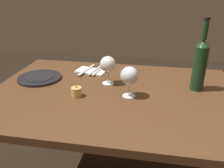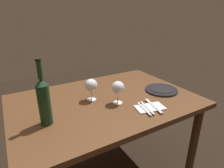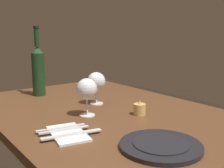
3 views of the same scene
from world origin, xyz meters
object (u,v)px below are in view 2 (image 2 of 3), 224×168
object	(u,v)px
wine_bottle	(44,100)
votive_candle	(119,88)
wine_glass_left	(91,86)
fork_inner	(147,108)
table_knife	(153,106)
fork_outer	(144,109)
folded_napkin	(150,108)
wine_glass_right	(118,88)
dinner_plate	(161,90)

from	to	relation	value
wine_bottle	votive_candle	distance (m)	0.65
wine_glass_left	fork_inner	distance (m)	0.41
table_knife	wine_bottle	bearing A→B (deg)	166.24
fork_outer	folded_napkin	bearing A→B (deg)	0.00
wine_bottle	table_knife	size ratio (longest dim) A/B	1.81
wine_glass_right	fork_inner	world-z (taller)	wine_glass_right
wine_glass_left	votive_candle	xyz separation A→B (m)	(0.26, 0.05, -0.09)
dinner_plate	folded_napkin	world-z (taller)	dinner_plate
fork_outer	table_knife	world-z (taller)	same
wine_bottle	fork_inner	world-z (taller)	wine_bottle
fork_inner	votive_candle	bearing A→B (deg)	89.04
fork_inner	wine_bottle	bearing A→B (deg)	165.03
wine_glass_right	wine_bottle	xyz separation A→B (m)	(-0.48, -0.01, 0.03)
wine_glass_left	votive_candle	world-z (taller)	wine_glass_left
dinner_plate	table_knife	distance (m)	0.30
wine_bottle	wine_glass_left	bearing A→B (deg)	23.17
wine_glass_left	wine_bottle	world-z (taller)	wine_bottle
wine_glass_left	wine_glass_right	world-z (taller)	wine_glass_right
wine_glass_left	votive_candle	distance (m)	0.28
wine_glass_left	fork_inner	size ratio (longest dim) A/B	0.88
wine_glass_right	folded_napkin	xyz separation A→B (m)	(0.14, -0.17, -0.11)
folded_napkin	table_knife	distance (m)	0.03
wine_glass_left	wine_bottle	size ratio (longest dim) A/B	0.42
wine_glass_left	fork_outer	world-z (taller)	wine_glass_left
wine_glass_left	dinner_plate	size ratio (longest dim) A/B	0.62
fork_inner	wine_glass_right	bearing A→B (deg)	124.88
wine_glass_right	fork_inner	size ratio (longest dim) A/B	0.90
wine_bottle	fork_inner	size ratio (longest dim) A/B	2.12
fork_inner	table_knife	distance (m)	0.06
wine_glass_left	wine_bottle	distance (m)	0.38
wine_glass_right	fork_inner	distance (m)	0.23
folded_napkin	table_knife	size ratio (longest dim) A/B	0.99
wine_bottle	table_knife	world-z (taller)	wine_bottle
dinner_plate	folded_napkin	xyz separation A→B (m)	(-0.27, -0.17, -0.00)
wine_bottle	dinner_plate	distance (m)	0.91
votive_candle	table_knife	size ratio (longest dim) A/B	0.32
table_knife	wine_glass_right	bearing A→B (deg)	135.55
votive_candle	fork_inner	bearing A→B (deg)	-90.96
folded_napkin	votive_candle	bearing A→B (deg)	93.06
wine_bottle	votive_candle	world-z (taller)	wine_bottle
wine_bottle	fork_outer	world-z (taller)	wine_bottle
fork_inner	folded_napkin	bearing A→B (deg)	0.00
wine_glass_right	folded_napkin	distance (m)	0.25
dinner_plate	table_knife	size ratio (longest dim) A/B	1.22
votive_candle	fork_outer	bearing A→B (deg)	-94.96
wine_glass_left	fork_inner	world-z (taller)	wine_glass_left
wine_bottle	dinner_plate	world-z (taller)	wine_bottle
dinner_plate	table_knife	bearing A→B (deg)	-144.10
wine_glass_right	table_knife	world-z (taller)	wine_glass_right
fork_outer	table_knife	xyz separation A→B (m)	(0.08, 0.00, 0.00)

